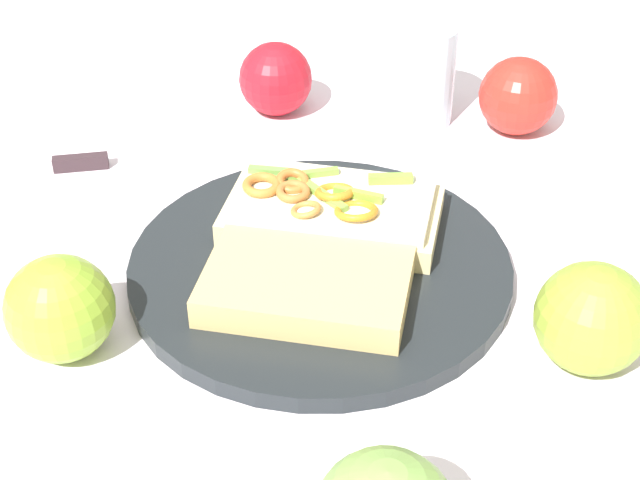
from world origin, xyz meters
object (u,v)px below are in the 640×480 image
at_px(apple_5, 60,308).
at_px(drinking_glass, 418,73).
at_px(apple_3, 518,96).
at_px(apple_4, 276,79).
at_px(plate, 320,267).
at_px(sandwich, 331,210).
at_px(bread_slice_side, 306,286).
at_px(knife, 64,165).
at_px(apple_0, 593,316).

distance_m(apple_5, drinking_glass, 0.45).
bearing_deg(apple_3, apple_4, -71.41).
relative_size(plate, apple_5, 3.92).
height_order(sandwich, apple_3, apple_3).
relative_size(apple_5, drinking_glass, 0.77).
distance_m(bread_slice_side, apple_3, 0.35).
relative_size(sandwich, apple_3, 2.54).
bearing_deg(apple_5, plate, 143.62).
xyz_separation_m(apple_3, knife, (0.28, -0.35, -0.03)).
bearing_deg(apple_5, knife, -138.97).
height_order(sandwich, drinking_glass, drinking_glass).
bearing_deg(sandwich, bread_slice_side, -89.20).
xyz_separation_m(bread_slice_side, drinking_glass, (-0.33, -0.05, 0.02)).
distance_m(plate, drinking_glass, 0.28).
xyz_separation_m(apple_3, apple_5, (0.47, -0.19, 0.00)).
distance_m(apple_3, knife, 0.45).
bearing_deg(apple_0, sandwich, -100.90).
height_order(apple_4, apple_5, apple_5).
xyz_separation_m(plate, knife, (-0.03, -0.29, -0.00)).
bearing_deg(apple_3, knife, -52.05).
bearing_deg(plate, apple_5, -36.38).
bearing_deg(sandwich, apple_0, -26.70).
distance_m(apple_0, knife, 0.51).
height_order(plate, sandwich, sandwich).
bearing_deg(bread_slice_side, apple_4, 107.44).
bearing_deg(apple_0, apple_5, -63.56).
bearing_deg(apple_5, apple_0, 116.44).
xyz_separation_m(apple_0, knife, (-0.02, -0.51, -0.03)).
bearing_deg(apple_4, apple_5, 7.12).
distance_m(apple_0, drinking_glass, 0.37).
relative_size(apple_0, knife, 0.79).
bearing_deg(plate, sandwich, -162.59).
bearing_deg(bread_slice_side, apple_0, -2.86).
height_order(sandwich, apple_5, apple_5).
bearing_deg(knife, apple_3, -179.73).
bearing_deg(plate, drinking_glass, -172.73).
relative_size(sandwich, bread_slice_side, 1.29).
relative_size(apple_0, apple_3, 1.04).
xyz_separation_m(apple_0, apple_5, (0.17, -0.34, -0.00)).
height_order(apple_0, apple_4, apple_0).
distance_m(drinking_glass, knife, 0.36).
height_order(apple_4, drinking_glass, drinking_glass).
distance_m(bread_slice_side, knife, 0.31).
xyz_separation_m(apple_4, drinking_glass, (-0.05, 0.14, 0.01)).
relative_size(sandwich, apple_0, 2.43).
bearing_deg(apple_3, apple_5, -21.55).
relative_size(plate, bread_slice_side, 2.00).
distance_m(apple_3, apple_4, 0.25).
height_order(plate, apple_4, apple_4).
bearing_deg(drinking_glass, apple_5, -11.03).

